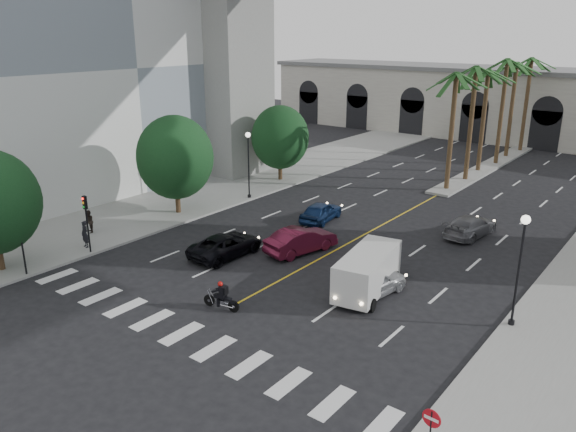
% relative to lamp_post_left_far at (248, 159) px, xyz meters
% --- Properties ---
extents(ground, '(140.00, 140.00, 0.00)m').
position_rel_lamp_post_left_far_xyz_m(ground, '(11.40, -16.00, -3.22)').
color(ground, black).
rests_on(ground, ground).
extents(sidewalk_left, '(8.00, 100.00, 0.15)m').
position_rel_lamp_post_left_far_xyz_m(sidewalk_left, '(-3.60, -1.00, -3.15)').
color(sidewalk_left, gray).
rests_on(sidewalk_left, ground).
extents(median, '(2.00, 24.00, 0.20)m').
position_rel_lamp_post_left_far_xyz_m(median, '(11.40, 22.00, -3.12)').
color(median, gray).
rests_on(median, ground).
extents(building_left, '(16.50, 32.50, 20.60)m').
position_rel_lamp_post_left_far_xyz_m(building_left, '(-15.60, -4.00, 7.09)').
color(building_left, silver).
rests_on(building_left, ground).
extents(pier_building, '(71.00, 10.50, 8.50)m').
position_rel_lamp_post_left_far_xyz_m(pier_building, '(11.40, 39.00, 1.04)').
color(pier_building, beige).
rests_on(pier_building, ground).
extents(palm_a, '(3.20, 3.20, 10.30)m').
position_rel_lamp_post_left_far_xyz_m(palm_a, '(11.40, 12.00, 5.88)').
color(palm_a, '#47331E').
rests_on(palm_a, ground).
extents(palm_b, '(3.20, 3.20, 10.60)m').
position_rel_lamp_post_left_far_xyz_m(palm_b, '(11.50, 16.00, 6.15)').
color(palm_b, '#47331E').
rests_on(palm_b, ground).
extents(palm_c, '(3.20, 3.20, 10.10)m').
position_rel_lamp_post_left_far_xyz_m(palm_c, '(11.20, 20.00, 5.69)').
color(palm_c, '#47331E').
rests_on(palm_c, ground).
extents(palm_d, '(3.20, 3.20, 10.90)m').
position_rel_lamp_post_left_far_xyz_m(palm_d, '(11.55, 24.00, 6.43)').
color(palm_d, '#47331E').
rests_on(palm_d, ground).
extents(palm_e, '(3.20, 3.20, 10.40)m').
position_rel_lamp_post_left_far_xyz_m(palm_e, '(11.30, 28.00, 5.97)').
color(palm_e, '#47331E').
rests_on(palm_e, ground).
extents(palm_f, '(3.20, 3.20, 10.70)m').
position_rel_lamp_post_left_far_xyz_m(palm_f, '(11.60, 32.00, 6.24)').
color(palm_f, '#47331E').
rests_on(palm_f, ground).
extents(street_tree_mid, '(5.44, 5.44, 7.21)m').
position_rel_lamp_post_left_far_xyz_m(street_tree_mid, '(-1.60, -6.00, 0.99)').
color(street_tree_mid, '#382616').
rests_on(street_tree_mid, ground).
extents(street_tree_far, '(5.04, 5.04, 6.68)m').
position_rel_lamp_post_left_far_xyz_m(street_tree_far, '(-1.60, 6.00, 0.68)').
color(street_tree_far, '#382616').
rests_on(street_tree_far, ground).
extents(lamp_post_left_far, '(0.40, 0.40, 5.35)m').
position_rel_lamp_post_left_far_xyz_m(lamp_post_left_far, '(0.00, 0.00, 0.00)').
color(lamp_post_left_far, black).
rests_on(lamp_post_left_far, ground).
extents(lamp_post_right, '(0.40, 0.40, 5.35)m').
position_rel_lamp_post_left_far_xyz_m(lamp_post_right, '(22.80, -8.00, 0.00)').
color(lamp_post_right, black).
rests_on(lamp_post_right, ground).
extents(traffic_signal_near, '(0.25, 0.18, 3.65)m').
position_rel_lamp_post_left_far_xyz_m(traffic_signal_near, '(0.10, -18.50, -0.71)').
color(traffic_signal_near, black).
rests_on(traffic_signal_near, ground).
extents(traffic_signal_far, '(0.25, 0.18, 3.65)m').
position_rel_lamp_post_left_far_xyz_m(traffic_signal_far, '(0.10, -14.50, -0.71)').
color(traffic_signal_far, black).
rests_on(traffic_signal_far, ground).
extents(motorcycle_rider, '(1.98, 0.58, 1.44)m').
position_rel_lamp_post_left_far_xyz_m(motorcycle_rider, '(11.23, -14.71, -2.57)').
color(motorcycle_rider, black).
rests_on(motorcycle_rider, ground).
extents(car_a, '(2.41, 4.54, 1.47)m').
position_rel_lamp_post_left_far_xyz_m(car_a, '(16.15, -9.12, -2.49)').
color(car_a, '#A2A3A7').
rests_on(car_a, ground).
extents(car_b, '(2.69, 4.91, 1.53)m').
position_rel_lamp_post_left_far_xyz_m(car_b, '(9.90, -6.52, -2.45)').
color(car_b, '#541025').
rests_on(car_b, ground).
extents(car_c, '(2.41, 4.92, 1.35)m').
position_rel_lamp_post_left_far_xyz_m(car_c, '(6.69, -9.68, -2.55)').
color(car_c, black).
rests_on(car_c, ground).
extents(car_d, '(2.43, 4.88, 1.36)m').
position_rel_lamp_post_left_far_xyz_m(car_d, '(16.96, 2.49, -2.54)').
color(car_d, slate).
rests_on(car_d, ground).
extents(car_e, '(2.16, 4.27, 1.39)m').
position_rel_lamp_post_left_far_xyz_m(car_e, '(7.55, -0.98, -2.52)').
color(car_e, '#112650').
rests_on(car_e, ground).
extents(cargo_van, '(2.78, 5.39, 2.19)m').
position_rel_lamp_post_left_far_xyz_m(cargo_van, '(15.85, -8.96, -2.00)').
color(cargo_van, silver).
rests_on(cargo_van, ground).
extents(pedestrian_a, '(0.66, 0.48, 1.67)m').
position_rel_lamp_post_left_far_xyz_m(pedestrian_a, '(-0.81, -14.19, -2.24)').
color(pedestrian_a, black).
rests_on(pedestrian_a, sidewalk_left).
extents(pedestrian_b, '(0.92, 0.85, 1.52)m').
position_rel_lamp_post_left_far_xyz_m(pedestrian_b, '(-2.87, -12.55, -2.31)').
color(pedestrian_b, black).
rests_on(pedestrian_b, sidewalk_left).
extents(do_not_enter_sign, '(0.59, 0.07, 2.43)m').
position_rel_lamp_post_left_far_xyz_m(do_not_enter_sign, '(23.58, -18.75, -1.46)').
color(do_not_enter_sign, black).
rests_on(do_not_enter_sign, ground).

